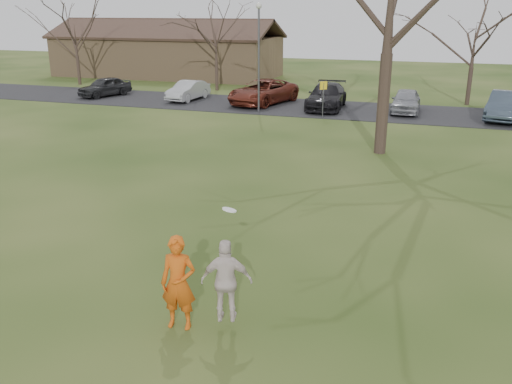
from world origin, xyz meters
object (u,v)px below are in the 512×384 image
car_0 (105,87)px  lamp_post (259,45)px  car_5 (506,106)px  building (167,54)px  car_4 (406,101)px  car_1 (188,91)px  car_3 (327,96)px  catching_play (227,281)px  player_defender (178,283)px  car_2 (263,92)px

car_0 → lamp_post: 12.97m
car_5 → building: 30.87m
car_4 → car_1: bearing=179.2°
car_3 → catching_play: 25.23m
car_3 → car_5: (10.20, -0.47, 0.02)m
player_defender → car_5: 25.98m
car_3 → car_4: 4.78m
car_4 → building: bearing=149.7°
car_1 → building: building is taller
car_3 → car_1: bearing=175.4°
building → lamp_post: bearing=-47.9°
car_0 → car_4: size_ratio=0.97×
car_1 → car_2: size_ratio=0.70×
car_3 → car_5: size_ratio=1.10×
car_5 → catching_play: (-7.05, -24.57, 0.26)m
car_3 → player_defender: bearing=-88.4°
player_defender → car_3: player_defender is taller
building → car_2: bearing=-43.2°
catching_play → building: size_ratio=0.11×
car_1 → player_defender: bearing=-59.8°
car_3 → car_4: bearing=-1.8°
car_0 → car_1: (6.35, 0.26, -0.02)m
car_0 → catching_play: catching_play is taller
car_5 → lamp_post: size_ratio=0.75×
car_0 → car_4: car_4 is taller
car_0 → car_2: car_2 is taller
car_3 → catching_play: bearing=-86.3°
player_defender → building: bearing=109.1°
player_defender → car_4: size_ratio=0.47×
player_defender → catching_play: bearing=1.1°
car_2 → building: 18.33m
car_0 → lamp_post: lamp_post is taller
player_defender → building: (-19.80, 38.12, 0.98)m
building → lamp_post: lamp_post is taller
catching_play → car_0: bearing=127.3°
car_5 → building: bearing=165.9°
car_2 → car_5: car_2 is taller
car_0 → building: building is taller
car_2 → car_4: (9.05, -0.27, -0.09)m
car_4 → car_5: 5.45m
car_0 → car_1: 6.36m
player_defender → car_1: player_defender is taller
car_4 → lamp_post: 9.38m
car_5 → car_2: bearing=-171.8°
player_defender → building: 42.97m
car_1 → catching_play: 28.24m
catching_play → car_3: bearing=97.2°
car_1 → lamp_post: 7.34m
car_4 → lamp_post: lamp_post is taller
car_4 → car_5: bearing=-6.8°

